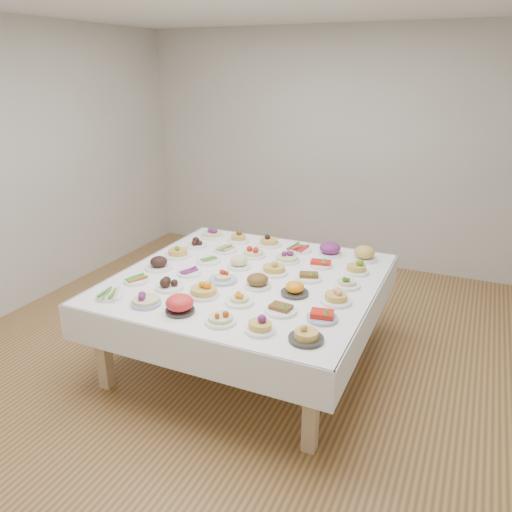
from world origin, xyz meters
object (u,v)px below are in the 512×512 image
at_px(dish_18, 178,250).
at_px(display_table, 248,285).
at_px(dish_0, 110,295).
at_px(dish_35, 364,253).

bearing_deg(dish_18, display_table, -11.64).
bearing_deg(display_table, dish_0, -134.86).
xyz_separation_m(display_table, dish_35, (0.76, 0.76, 0.13)).
bearing_deg(dish_0, dish_35, 45.14).
distance_m(dish_18, dish_35, 1.65).
relative_size(dish_0, dish_35, 0.83).
xyz_separation_m(dish_18, dish_35, (1.53, 0.61, 0.00)).
bearing_deg(dish_0, dish_18, 90.52).
height_order(dish_0, dish_35, dish_35).
relative_size(dish_18, dish_35, 0.93).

